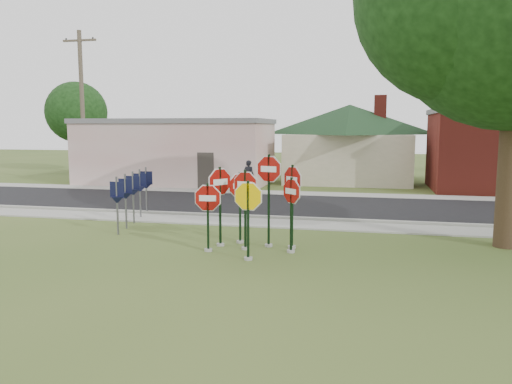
% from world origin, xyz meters
% --- Properties ---
extents(ground, '(120.00, 120.00, 0.00)m').
position_xyz_m(ground, '(0.00, 0.00, 0.00)').
color(ground, '#3B531F').
rests_on(ground, ground).
extents(sidewalk_near, '(60.00, 1.60, 0.06)m').
position_xyz_m(sidewalk_near, '(0.00, 5.50, 0.03)').
color(sidewalk_near, gray).
rests_on(sidewalk_near, ground).
extents(road, '(60.00, 7.00, 0.04)m').
position_xyz_m(road, '(0.00, 10.00, 0.02)').
color(road, black).
rests_on(road, ground).
extents(sidewalk_far, '(60.00, 1.60, 0.06)m').
position_xyz_m(sidewalk_far, '(0.00, 14.30, 0.03)').
color(sidewalk_far, gray).
rests_on(sidewalk_far, ground).
extents(curb, '(60.00, 0.20, 0.14)m').
position_xyz_m(curb, '(0.00, 6.50, 0.07)').
color(curb, gray).
rests_on(curb, ground).
extents(stop_sign_center, '(1.04, 0.24, 2.51)m').
position_xyz_m(stop_sign_center, '(-0.23, 1.42, 1.55)').
color(stop_sign_center, gray).
rests_on(stop_sign_center, ground).
extents(stop_sign_yellow, '(1.10, 0.24, 2.33)m').
position_xyz_m(stop_sign_yellow, '(0.13, 0.28, 1.41)').
color(stop_sign_yellow, gray).
rests_on(stop_sign_yellow, ground).
extents(stop_sign_left, '(1.09, 0.24, 2.14)m').
position_xyz_m(stop_sign_left, '(-1.25, 0.95, 1.28)').
color(stop_sign_left, gray).
rests_on(stop_sign_left, ground).
extents(stop_sign_right, '(0.77, 0.68, 2.32)m').
position_xyz_m(stop_sign_right, '(1.17, 1.35, 1.41)').
color(stop_sign_right, gray).
rests_on(stop_sign_right, ground).
extents(stop_sign_back_right, '(1.09, 0.28, 2.96)m').
position_xyz_m(stop_sign_back_right, '(0.39, 1.92, 1.89)').
color(stop_sign_back_right, gray).
rests_on(stop_sign_back_right, ground).
extents(stop_sign_back_left, '(0.85, 0.68, 2.38)m').
position_xyz_m(stop_sign_back_left, '(-0.59, 2.21, 1.45)').
color(stop_sign_back_left, gray).
rests_on(stop_sign_back_left, ground).
extents(stop_sign_far_right, '(0.82, 0.78, 2.66)m').
position_xyz_m(stop_sign_far_right, '(1.11, 1.88, 1.67)').
color(stop_sign_far_right, gray).
rests_on(stop_sign_far_right, ground).
extents(stop_sign_far_left, '(0.69, 0.95, 2.58)m').
position_xyz_m(stop_sign_far_left, '(-1.10, 1.69, 1.62)').
color(stop_sign_far_left, gray).
rests_on(stop_sign_far_left, ground).
extents(route_sign_row, '(1.43, 4.63, 2.00)m').
position_xyz_m(route_sign_row, '(-5.40, 4.50, 1.22)').
color(route_sign_row, '#59595E').
rests_on(route_sign_row, ground).
extents(building_stucco, '(12.20, 6.20, 4.20)m').
position_xyz_m(building_stucco, '(-9.00, 18.00, 2.15)').
color(building_stucco, silver).
rests_on(building_stucco, ground).
extents(building_house, '(11.60, 11.60, 6.20)m').
position_xyz_m(building_house, '(2.00, 22.00, 3.65)').
color(building_house, beige).
rests_on(building_house, ground).
extents(utility_pole_near, '(2.20, 0.26, 9.50)m').
position_xyz_m(utility_pole_near, '(-14.00, 15.20, 4.97)').
color(utility_pole_near, '#463A2E').
rests_on(utility_pole_near, ground).
extents(bg_tree_left, '(4.90, 4.90, 7.35)m').
position_xyz_m(bg_tree_left, '(-20.00, 24.00, 4.88)').
color(bg_tree_left, '#302015').
rests_on(bg_tree_left, ground).
extents(pedestrian, '(0.74, 0.57, 1.79)m').
position_xyz_m(pedestrian, '(-3.19, 14.16, 0.95)').
color(pedestrian, black).
rests_on(pedestrian, sidewalk_far).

